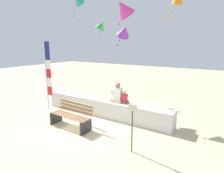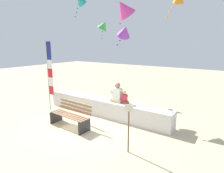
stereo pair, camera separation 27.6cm
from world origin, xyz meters
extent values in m
plane|color=#CAB78D|center=(0.00, 0.00, 0.00)|extent=(40.00, 40.00, 0.00)
cube|color=silver|center=(0.00, 1.30, 0.34)|extent=(5.79, 0.59, 0.68)
cube|color=#967255|center=(-0.34, -0.52, 0.45)|extent=(1.64, 0.15, 0.03)
cube|color=#A07555|center=(-0.33, -0.41, 0.45)|extent=(1.64, 0.15, 0.03)
cube|color=#9A7556|center=(-0.33, -0.29, 0.45)|extent=(1.64, 0.15, 0.03)
cube|color=#A6734A|center=(-0.32, -0.18, 0.45)|extent=(1.64, 0.15, 0.03)
cube|color=#A27152|center=(-0.32, -0.07, 0.57)|extent=(1.64, 0.13, 0.10)
cube|color=#9C7C57|center=(-0.31, -0.05, 0.70)|extent=(1.64, 0.13, 0.10)
cube|color=#9A7B53|center=(-0.31, -0.03, 0.83)|extent=(1.64, 0.13, 0.10)
cube|color=#2D2D33|center=(-1.09, -0.31, 0.23)|extent=(0.08, 0.53, 0.45)
cube|color=#2D2D33|center=(0.43, -0.39, 0.23)|extent=(0.08, 0.53, 0.45)
cube|color=tan|center=(0.62, 1.35, 0.75)|extent=(0.46, 0.37, 0.12)
cube|color=white|center=(0.62, 1.35, 1.03)|extent=(0.35, 0.23, 0.44)
cylinder|color=#9E6C52|center=(0.40, 1.33, 0.97)|extent=(0.07, 0.17, 0.32)
cylinder|color=#9E6C52|center=(0.84, 1.33, 0.97)|extent=(0.07, 0.17, 0.32)
sphere|color=#9E6C52|center=(0.62, 1.35, 1.35)|extent=(0.22, 0.22, 0.22)
cube|color=brown|center=(0.94, 1.35, 0.72)|extent=(0.29, 0.23, 0.08)
cube|color=#CC2D40|center=(0.94, 1.35, 0.90)|extent=(0.22, 0.14, 0.27)
cylinder|color=#D9B08A|center=(0.80, 1.34, 0.87)|extent=(0.05, 0.11, 0.20)
cylinder|color=#D9B08A|center=(1.08, 1.34, 0.87)|extent=(0.05, 0.11, 0.20)
sphere|color=#D9B08A|center=(0.94, 1.35, 1.10)|extent=(0.14, 0.14, 0.14)
cylinder|color=#B7B7BC|center=(-2.53, 0.53, 1.52)|extent=(0.05, 0.05, 3.04)
cube|color=red|center=(-2.37, 0.53, 0.91)|extent=(0.28, 0.02, 0.39)
cube|color=white|center=(-2.37, 0.53, 1.29)|extent=(0.28, 0.02, 0.39)
cube|color=red|center=(-2.37, 0.53, 1.68)|extent=(0.28, 0.02, 0.39)
cube|color=white|center=(-2.37, 0.53, 2.07)|extent=(0.28, 0.02, 0.39)
cube|color=navy|center=(-2.37, 0.53, 2.46)|extent=(0.28, 0.02, 0.39)
cube|color=navy|center=(-2.37, 0.53, 2.85)|extent=(0.28, 0.02, 0.39)
cone|color=#DB3D9E|center=(0.47, 2.00, 4.28)|extent=(1.05, 1.14, 0.90)
sphere|color=#DC3699|center=(0.38, 2.05, 4.10)|extent=(0.08, 0.08, 0.08)
sphere|color=#DC3699|center=(0.29, 2.09, 3.92)|extent=(0.08, 0.08, 0.08)
sphere|color=#DC3699|center=(0.21, 2.14, 3.74)|extent=(0.08, 0.08, 0.08)
cone|color=purple|center=(0.53, 1.97, 3.42)|extent=(0.86, 0.83, 0.66)
sphere|color=purple|center=(0.47, 1.89, 3.24)|extent=(0.08, 0.08, 0.08)
sphere|color=purple|center=(0.41, 1.81, 3.06)|extent=(0.08, 0.08, 0.08)
sphere|color=purple|center=(0.35, 1.73, 2.88)|extent=(0.08, 0.08, 0.08)
sphere|color=orange|center=(2.26, 2.71, 4.44)|extent=(0.08, 0.08, 0.08)
sphere|color=orange|center=(2.17, 2.66, 4.26)|extent=(0.08, 0.08, 0.08)
sphere|color=orange|center=(2.08, 2.61, 4.08)|extent=(0.08, 0.08, 0.08)
sphere|color=orange|center=(2.00, 2.56, 3.90)|extent=(0.08, 0.08, 0.08)
sphere|color=teal|center=(-2.29, 2.37, 4.80)|extent=(0.08, 0.08, 0.08)
sphere|color=teal|center=(-2.39, 2.39, 4.62)|extent=(0.08, 0.08, 0.08)
sphere|color=teal|center=(-2.49, 2.40, 4.44)|extent=(0.08, 0.08, 0.08)
sphere|color=teal|center=(-2.59, 2.42, 4.26)|extent=(0.08, 0.08, 0.08)
cone|color=green|center=(-2.03, 4.01, 3.94)|extent=(0.85, 0.76, 0.66)
sphere|color=green|center=(-2.00, 3.92, 3.76)|extent=(0.08, 0.08, 0.08)
sphere|color=green|center=(-1.97, 3.83, 3.58)|extent=(0.08, 0.08, 0.08)
sphere|color=green|center=(-1.94, 3.73, 3.40)|extent=(0.08, 0.08, 0.08)
sphere|color=green|center=(-1.91, 3.64, 3.22)|extent=(0.08, 0.08, 0.08)
cylinder|color=brown|center=(2.23, -0.59, 0.59)|extent=(0.04, 0.04, 1.18)
cube|color=beige|center=(2.23, -0.59, 1.28)|extent=(0.24, 0.05, 0.18)
camera|label=1|loc=(4.33, -4.92, 2.91)|focal=30.61mm
camera|label=2|loc=(4.56, -4.77, 2.91)|focal=30.61mm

